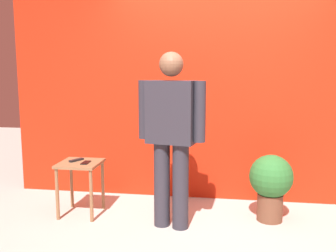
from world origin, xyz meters
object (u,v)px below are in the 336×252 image
(potted_plant, at_px, (271,182))
(cell_phone, at_px, (86,163))
(standing_person, at_px, (171,131))
(tv_remote, at_px, (76,160))
(side_table, at_px, (80,172))

(potted_plant, bearing_deg, cell_phone, -175.25)
(standing_person, height_order, cell_phone, standing_person)
(standing_person, distance_m, tv_remote, 1.14)
(cell_phone, relative_size, tv_remote, 0.85)
(tv_remote, bearing_deg, side_table, -7.52)
(tv_remote, distance_m, potted_plant, 2.05)
(side_table, bearing_deg, cell_phone, -21.64)
(standing_person, distance_m, potted_plant, 1.16)
(side_table, relative_size, potted_plant, 0.83)
(tv_remote, bearing_deg, standing_person, 17.05)
(standing_person, bearing_deg, tv_remote, 168.43)
(side_table, height_order, potted_plant, potted_plant)
(standing_person, relative_size, potted_plant, 2.48)
(potted_plant, bearing_deg, standing_person, -162.84)
(standing_person, xyz_separation_m, potted_plant, (0.98, 0.30, -0.55))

